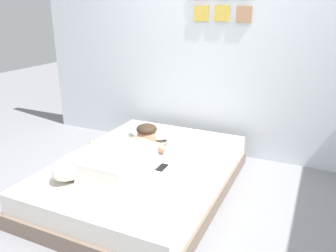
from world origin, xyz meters
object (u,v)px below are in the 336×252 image
at_px(pillow, 152,132).
at_px(person_lying, 127,154).
at_px(bed, 144,176).
at_px(dog, 79,163).
at_px(coffee_cup, 171,142).
at_px(cell_phone, 162,167).

relative_size(pillow, person_lying, 0.57).
height_order(bed, person_lying, person_lying).
height_order(dog, coffee_cup, dog).
bearing_deg(cell_phone, pillow, 124.12).
relative_size(pillow, dog, 0.90).
relative_size(bed, dog, 3.48).
bearing_deg(dog, cell_phone, 34.28).
distance_m(pillow, coffee_cup, 0.30).
bearing_deg(bed, coffee_cup, 80.00).
bearing_deg(coffee_cup, person_lying, -105.51).
bearing_deg(dog, coffee_cup, 63.62).
bearing_deg(person_lying, pillow, 99.66).
height_order(person_lying, dog, person_lying).
xyz_separation_m(bed, person_lying, (-0.08, -0.15, 0.26)).
relative_size(dog, cell_phone, 4.11).
relative_size(pillow, coffee_cup, 4.16).
relative_size(coffee_cup, cell_phone, 0.89).
height_order(bed, cell_phone, cell_phone).
height_order(pillow, cell_phone, pillow).
xyz_separation_m(pillow, person_lying, (0.12, -0.69, 0.05)).
height_order(dog, cell_phone, dog).
bearing_deg(cell_phone, bed, 162.90).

